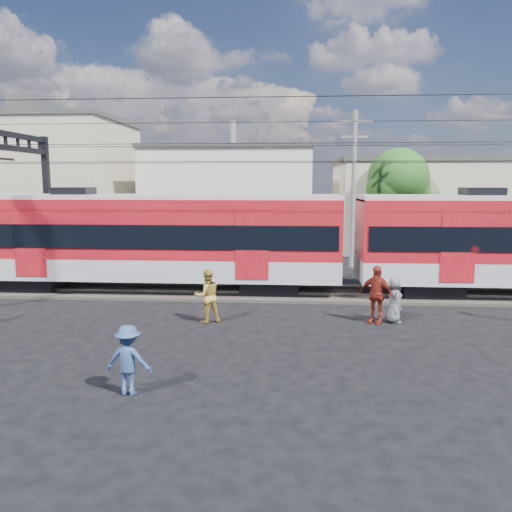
# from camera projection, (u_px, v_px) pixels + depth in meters

# --- Properties ---
(ground) EXTENTS (120.00, 120.00, 0.00)m
(ground) POSITION_uv_depth(u_px,v_px,m) (191.00, 358.00, 13.39)
(ground) COLOR black
(ground) RESTS_ON ground
(track_bed) EXTENTS (70.00, 3.40, 0.12)m
(track_bed) POSITION_uv_depth(u_px,v_px,m) (228.00, 292.00, 21.27)
(track_bed) COLOR #2D2823
(track_bed) RESTS_ON ground
(rail_near) EXTENTS (70.00, 0.12, 0.12)m
(rail_near) POSITION_uv_depth(u_px,v_px,m) (226.00, 293.00, 20.51)
(rail_near) COLOR #59544C
(rail_near) RESTS_ON track_bed
(rail_far) EXTENTS (70.00, 0.12, 0.12)m
(rail_far) POSITION_uv_depth(u_px,v_px,m) (231.00, 285.00, 21.99)
(rail_far) COLOR #59544C
(rail_far) RESTS_ON track_bed
(commuter_train) EXTENTS (50.30, 3.08, 4.17)m
(commuter_train) POSITION_uv_depth(u_px,v_px,m) (155.00, 237.00, 21.15)
(commuter_train) COLOR black
(commuter_train) RESTS_ON ground
(catenary) EXTENTS (70.00, 9.30, 7.52)m
(catenary) POSITION_uv_depth(u_px,v_px,m) (25.00, 171.00, 21.14)
(catenary) COLOR black
(catenary) RESTS_ON ground
(building_west) EXTENTS (14.28, 10.20, 9.30)m
(building_west) POSITION_uv_depth(u_px,v_px,m) (31.00, 183.00, 37.59)
(building_west) COLOR #BEB191
(building_west) RESTS_ON ground
(building_midwest) EXTENTS (12.24, 12.24, 7.30)m
(building_midwest) POSITION_uv_depth(u_px,v_px,m) (233.00, 195.00, 39.64)
(building_midwest) COLOR beige
(building_midwest) RESTS_ON ground
(building_mideast) EXTENTS (16.32, 10.20, 6.30)m
(building_mideast) POSITION_uv_depth(u_px,v_px,m) (451.00, 204.00, 35.62)
(building_mideast) COLOR #BEB191
(building_mideast) RESTS_ON ground
(utility_pole_mid) EXTENTS (1.80, 0.24, 8.50)m
(utility_pole_mid) POSITION_uv_depth(u_px,v_px,m) (353.00, 185.00, 27.10)
(utility_pole_mid) COLOR slate
(utility_pole_mid) RESTS_ON ground
(tree_near) EXTENTS (3.82, 3.64, 6.72)m
(tree_near) POSITION_uv_depth(u_px,v_px,m) (401.00, 183.00, 29.91)
(tree_near) COLOR #382619
(tree_near) RESTS_ON ground
(pedestrian_b) EXTENTS (1.10, 1.01, 1.82)m
(pedestrian_b) POSITION_uv_depth(u_px,v_px,m) (207.00, 296.00, 16.73)
(pedestrian_b) COLOR #B39138
(pedestrian_b) RESTS_ON ground
(pedestrian_c) EXTENTS (1.08, 0.69, 1.58)m
(pedestrian_c) POSITION_uv_depth(u_px,v_px,m) (128.00, 360.00, 11.01)
(pedestrian_c) COLOR navy
(pedestrian_c) RESTS_ON ground
(pedestrian_d) EXTENTS (1.23, 0.99, 1.95)m
(pedestrian_d) POSITION_uv_depth(u_px,v_px,m) (376.00, 294.00, 16.62)
(pedestrian_d) COLOR maroon
(pedestrian_d) RESTS_ON ground
(pedestrian_e) EXTENTS (0.64, 0.84, 1.55)m
(pedestrian_e) POSITION_uv_depth(u_px,v_px,m) (394.00, 300.00, 16.70)
(pedestrian_e) COLOR #56555A
(pedestrian_e) RESTS_ON ground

